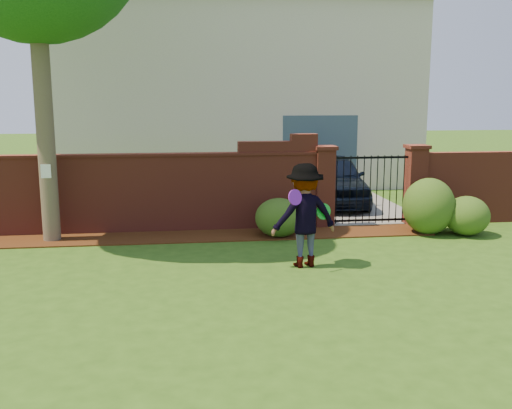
{
  "coord_description": "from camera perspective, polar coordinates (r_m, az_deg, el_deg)",
  "views": [
    {
      "loc": [
        -0.88,
        -9.0,
        3.01
      ],
      "look_at": [
        0.47,
        1.4,
        1.05
      ],
      "focal_mm": 40.96,
      "sensor_mm": 36.0,
      "label": 1
    }
  ],
  "objects": [
    {
      "name": "pillar_left",
      "position": [
        13.56,
        6.69,
        1.81
      ],
      "size": [
        0.5,
        0.5,
        1.88
      ],
      "color": "maroon",
      "rests_on": "ground"
    },
    {
      "name": "pillar_right",
      "position": [
        14.26,
        15.3,
        1.93
      ],
      "size": [
        0.5,
        0.5,
        1.88
      ],
      "color": "maroon",
      "rests_on": "ground"
    },
    {
      "name": "shrub_middle",
      "position": [
        13.34,
        16.51,
        -0.16
      ],
      "size": [
        1.13,
        1.13,
        1.25
      ],
      "primitive_type": "ellipsoid",
      "color": "#224915",
      "rests_on": "ground"
    },
    {
      "name": "driveway",
      "position": [
        17.81,
        6.94,
        0.8
      ],
      "size": [
        3.2,
        8.0,
        0.01
      ],
      "primitive_type": "cube",
      "color": "slate",
      "rests_on": "ground"
    },
    {
      "name": "car",
      "position": [
        16.37,
        7.58,
        2.38
      ],
      "size": [
        2.01,
        4.24,
        1.4
      ],
      "primitive_type": "imported",
      "rotation": [
        0.0,
        0.0,
        -0.09
      ],
      "color": "black",
      "rests_on": "ground"
    },
    {
      "name": "brick_wall_return",
      "position": [
        15.15,
        22.28,
        1.6
      ],
      "size": [
        4.0,
        0.25,
        1.7
      ],
      "primitive_type": "cube",
      "color": "maroon",
      "rests_on": "ground"
    },
    {
      "name": "frisbee_green",
      "position": [
        10.46,
        6.59,
        -0.67
      ],
      "size": [
        0.3,
        0.16,
        0.29
      ],
      "primitive_type": "cylinder",
      "rotation": [
        1.43,
        0.0,
        0.33
      ],
      "color": "green",
      "rests_on": "man"
    },
    {
      "name": "shrub_right",
      "position": [
        13.52,
        19.9,
        -1.05
      ],
      "size": [
        0.97,
        0.97,
        0.86
      ],
      "primitive_type": "ellipsoid",
      "color": "#224915",
      "rests_on": "ground"
    },
    {
      "name": "mulch_bed",
      "position": [
        12.69,
        -7.52,
        -3.15
      ],
      "size": [
        11.1,
        1.08,
        0.03
      ],
      "primitive_type": "cube",
      "color": "#371A0A",
      "rests_on": "ground"
    },
    {
      "name": "frisbee_purple",
      "position": [
        9.87,
        3.83,
        0.71
      ],
      "size": [
        0.28,
        0.2,
        0.27
      ],
      "primitive_type": "cylinder",
      "rotation": [
        1.36,
        0.0,
        0.47
      ],
      "color": "purple",
      "rests_on": "man"
    },
    {
      "name": "shrub_left",
      "position": [
        12.59,
        2.25,
        -1.28
      ],
      "size": [
        1.03,
        1.03,
        0.84
      ],
      "primitive_type": "ellipsoid",
      "color": "#224915",
      "rests_on": "ground"
    },
    {
      "name": "man",
      "position": [
        10.32,
        4.79,
        -1.11
      ],
      "size": [
        1.3,
        0.88,
        1.85
      ],
      "primitive_type": "imported",
      "rotation": [
        0.0,
        0.0,
        3.31
      ],
      "color": "gray",
      "rests_on": "ground"
    },
    {
      "name": "brick_wall",
      "position": [
        13.21,
        -12.22,
        1.28
      ],
      "size": [
        8.7,
        0.31,
        2.16
      ],
      "color": "maroon",
      "rests_on": "ground"
    },
    {
      "name": "paper_notice",
      "position": [
        12.6,
        -19.84,
        3.08
      ],
      "size": [
        0.2,
        0.01,
        0.28
      ],
      "primitive_type": "cube",
      "color": "white",
      "rests_on": "tree"
    },
    {
      "name": "iron_gate",
      "position": [
        13.88,
        11.09,
        1.46
      ],
      "size": [
        1.78,
        0.03,
        1.6
      ],
      "color": "black",
      "rests_on": "ground"
    },
    {
      "name": "house",
      "position": [
        21.08,
        -2.32,
        11.0
      ],
      "size": [
        12.4,
        6.4,
        6.3
      ],
      "color": "beige",
      "rests_on": "ground"
    },
    {
      "name": "ground",
      "position": [
        9.53,
        -1.73,
        -7.86
      ],
      "size": [
        80.0,
        80.0,
        0.01
      ],
      "primitive_type": "cube",
      "color": "#2B4F13",
      "rests_on": "ground"
    }
  ]
}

